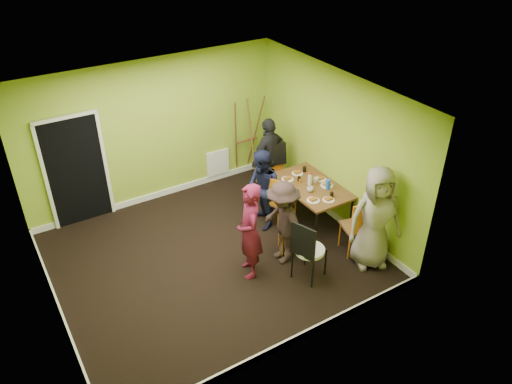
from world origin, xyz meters
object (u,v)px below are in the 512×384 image
blue_bottle (328,184)px  person_front_end (375,218)px  chair_front_end (359,225)px  thermos (310,179)px  person_left_far (262,190)px  orange_bottle (300,181)px  chair_bentwood (307,248)px  person_standing (250,231)px  chair_left_far (280,199)px  person_left_near (282,223)px  person_back_end (269,157)px  dining_table (311,188)px  chair_left_near (286,228)px  chair_back_end (275,160)px  easel (248,139)px

blue_bottle → person_front_end: 1.26m
chair_front_end → thermos: bearing=109.4°
blue_bottle → person_front_end: person_front_end is taller
thermos → person_left_far: bearing=160.8°
orange_bottle → person_left_far: 0.73m
chair_bentwood → person_standing: size_ratio=0.67×
chair_left_far → person_left_near: size_ratio=0.69×
person_back_end → person_front_end: 2.75m
chair_bentwood → blue_bottle: chair_bentwood is taller
chair_front_end → person_back_end: person_back_end is taller
chair_front_end → thermos: 1.28m
chair_left_far → blue_bottle: (0.77, -0.38, 0.27)m
person_back_end → chair_bentwood: bearing=54.3°
blue_bottle → orange_bottle: blue_bottle is taller
person_left_far → orange_bottle: bearing=88.9°
dining_table → person_standing: 1.84m
orange_bottle → person_left_near: 1.28m
orange_bottle → person_left_near: (-0.95, -0.85, -0.05)m
chair_left_near → chair_front_end: 1.20m
chair_back_end → thermos: chair_back_end is taller
chair_left_far → thermos: bearing=55.4°
person_front_end → person_standing: bearing=178.1°
easel → person_left_far: (-0.70, -1.68, -0.13)m
dining_table → chair_back_end: (-0.07, 1.09, 0.09)m
thermos → orange_bottle: (-0.11, 0.14, -0.08)m
person_left_far → chair_left_far: bearing=64.4°
chair_back_end → person_left_far: person_left_far is taller
chair_bentwood → easel: (0.88, 3.28, 0.28)m
chair_left_far → thermos: size_ratio=4.55×
person_left_near → person_front_end: person_front_end is taller
chair_front_end → orange_bottle: bearing=113.7°
orange_bottle → easel: bearing=90.3°
easel → person_front_end: 3.52m
person_left_far → person_back_end: size_ratio=0.93×
dining_table → person_left_near: person_left_near is taller
chair_left_far → person_back_end: (0.49, 1.10, 0.23)m
chair_left_far → chair_front_end: 1.50m
dining_table → person_left_far: person_left_far is taller
chair_front_end → person_back_end: bearing=109.3°
chair_left_far → person_back_end: bearing=131.6°
blue_bottle → person_left_far: 1.17m
chair_left_far → easel: bearing=141.9°
chair_front_end → easel: easel is taller
chair_left_far → person_front_end: person_front_end is taller
blue_bottle → chair_bentwood: bearing=-139.4°
chair_left_far → orange_bottle: size_ratio=14.11×
thermos → person_left_near: (-1.07, -0.71, -0.12)m
chair_left_far → easel: (0.45, 1.87, 0.31)m
thermos → person_standing: size_ratio=0.14×
blue_bottle → easel: bearing=98.1°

